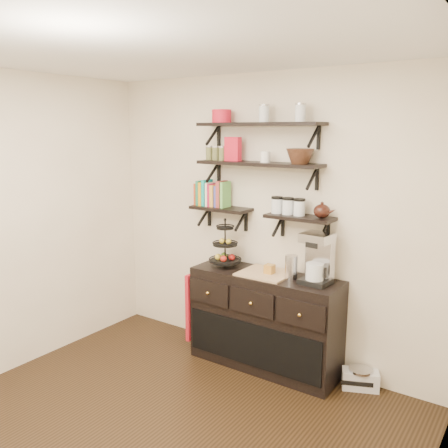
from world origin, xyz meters
TOP-DOWN VIEW (x-y plane):
  - floor at (0.00, 0.00)m, footprint 3.50×3.50m
  - ceiling at (0.00, 0.00)m, footprint 3.50×3.50m
  - back_wall at (0.00, 1.75)m, footprint 3.50×0.02m
  - right_wall at (1.75, 0.00)m, footprint 0.02×3.50m
  - shelf_top at (0.00, 1.62)m, footprint 1.20×0.27m
  - shelf_mid at (0.00, 1.62)m, footprint 1.20×0.27m
  - shelf_low_left at (-0.42, 1.63)m, footprint 0.60×0.25m
  - shelf_low_right at (0.42, 1.63)m, footprint 0.60×0.25m
  - cookbooks at (-0.51, 1.63)m, footprint 0.36×0.15m
  - glass_canisters at (0.30, 1.63)m, footprint 0.32×0.10m
  - sideboard at (0.15, 1.51)m, footprint 1.40×0.50m
  - fruit_stand at (-0.29, 1.52)m, footprint 0.30×0.30m
  - candle at (0.19, 1.51)m, footprint 0.08×0.08m
  - coffee_maker at (0.64, 1.54)m, footprint 0.26×0.25m
  - thermal_carafe at (0.42, 1.49)m, footprint 0.11×0.11m
  - apron at (-0.58, 1.41)m, footprint 0.04×0.29m
  - radio at (1.03, 1.63)m, footprint 0.34×0.27m
  - recipe_box at (-0.28, 1.61)m, footprint 0.16×0.07m
  - walnut_bowl at (0.41, 1.61)m, footprint 0.24×0.24m
  - ramekins at (0.07, 1.61)m, footprint 0.09×0.09m
  - teapot at (0.62, 1.63)m, footprint 0.20×0.16m
  - red_pot at (-0.40, 1.61)m, footprint 0.18×0.18m

SIDE VIEW (x-z plane):
  - floor at x=0.00m, z-range 0.00..0.00m
  - radio at x=1.03m, z-range 0.00..0.18m
  - sideboard at x=0.15m, z-range -0.01..0.91m
  - apron at x=-0.58m, z-range 0.14..0.81m
  - candle at x=0.19m, z-range 0.92..1.00m
  - thermal_carafe at x=0.42m, z-range 0.90..1.12m
  - fruit_stand at x=-0.29m, z-range 0.83..1.28m
  - coffee_maker at x=0.64m, z-range 0.89..1.33m
  - back_wall at x=0.00m, z-range 0.00..2.70m
  - right_wall at x=1.75m, z-range 0.00..2.70m
  - shelf_low_left at x=-0.42m, z-range 1.31..1.54m
  - shelf_low_right at x=0.42m, z-range 1.31..1.54m
  - glass_canisters at x=0.30m, z-range 1.45..1.58m
  - teapot at x=0.62m, z-range 1.45..1.59m
  - cookbooks at x=-0.51m, z-range 1.43..1.69m
  - shelf_mid at x=0.00m, z-range 1.77..2.00m
  - ramekins at x=0.07m, z-range 1.90..2.00m
  - walnut_bowl at x=0.41m, z-range 1.90..2.03m
  - recipe_box at x=-0.28m, z-range 1.90..2.12m
  - shelf_top at x=0.00m, z-range 2.12..2.35m
  - red_pot at x=-0.40m, z-range 2.25..2.37m
  - ceiling at x=0.00m, z-range 2.69..2.71m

